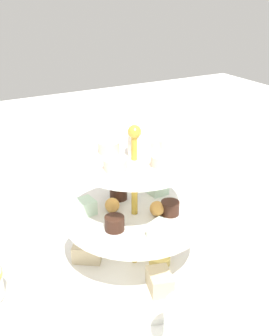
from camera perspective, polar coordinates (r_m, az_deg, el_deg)
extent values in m
plane|color=white|center=(0.74, 0.00, -13.25)|extent=(2.40, 2.40, 0.00)
cylinder|color=white|center=(0.73, 0.00, -12.94)|extent=(0.28, 0.28, 0.01)
cylinder|color=white|center=(0.68, 0.00, -6.57)|extent=(0.23, 0.23, 0.01)
cylinder|color=white|center=(0.64, 0.00, 0.76)|extent=(0.18, 0.18, 0.01)
cylinder|color=gold|center=(0.67, 0.00, -4.92)|extent=(0.01, 0.01, 0.24)
sphere|color=gold|center=(0.62, 0.00, 5.00)|extent=(0.02, 0.02, 0.02)
cube|color=#CCB78E|center=(0.78, 3.32, -8.74)|extent=(0.05, 0.04, 0.03)
cube|color=#CCB78E|center=(0.73, -6.47, -11.37)|extent=(0.06, 0.06, 0.03)
cube|color=#CCB78E|center=(0.66, 3.22, -15.32)|extent=(0.05, 0.06, 0.03)
cylinder|color=#E5C660|center=(0.72, 3.46, -12.40)|extent=(0.04, 0.04, 0.01)
cylinder|color=#381E14|center=(0.67, 4.89, -5.46)|extent=(0.03, 0.03, 0.02)
cylinder|color=#381E14|center=(0.72, -2.16, -3.40)|extent=(0.03, 0.03, 0.02)
cylinder|color=#381E14|center=(0.63, -2.75, -7.58)|extent=(0.03, 0.03, 0.02)
cube|color=silver|center=(0.73, 3.13, -2.65)|extent=(0.03, 0.03, 0.02)
cube|color=silver|center=(0.68, -6.81, -5.29)|extent=(0.03, 0.03, 0.02)
cube|color=silver|center=(0.61, 3.77, -8.52)|extent=(0.04, 0.04, 0.02)
sphere|color=gold|center=(0.68, -3.07, -5.09)|extent=(0.02, 0.02, 0.02)
sphere|color=gold|center=(0.67, 3.12, -5.55)|extent=(0.02, 0.02, 0.02)
cylinder|color=beige|center=(0.59, -2.67, 0.44)|extent=(0.03, 0.03, 0.02)
cylinder|color=beige|center=(0.61, 3.82, 0.93)|extent=(0.03, 0.03, 0.02)
cylinder|color=beige|center=(0.67, 2.38, 3.24)|extent=(0.03, 0.03, 0.02)
cylinder|color=beige|center=(0.66, -3.52, 2.84)|extent=(0.03, 0.03, 0.02)
cylinder|color=white|center=(0.64, 0.66, 3.33)|extent=(0.04, 0.04, 0.04)
cube|color=silver|center=(0.59, -2.13, -0.31)|extent=(0.09, 0.04, 0.00)
cube|color=silver|center=(0.63, 4.36, 1.16)|extent=(0.08, 0.06, 0.00)
cylinder|color=silver|center=(0.90, -0.32, -0.97)|extent=(0.07, 0.07, 0.13)
cylinder|color=silver|center=(0.60, -15.04, -20.88)|extent=(0.06, 0.06, 0.07)
cube|color=silver|center=(0.87, -17.01, -7.69)|extent=(0.14, 0.12, 0.00)
cylinder|color=silver|center=(0.56, 7.23, -21.68)|extent=(0.06, 0.06, 0.09)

